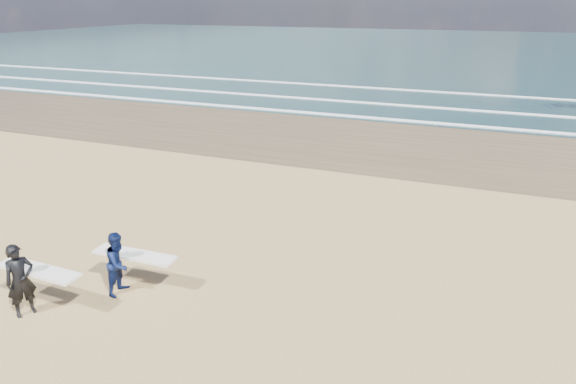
% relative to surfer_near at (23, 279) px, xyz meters
% --- Properties ---
extents(surfer_near, '(2.21, 1.02, 1.77)m').
position_rel_surfer_near_xyz_m(surfer_near, '(0.00, 0.00, 0.00)').
color(surfer_near, black).
rests_on(surfer_near, ground).
extents(surfer_far, '(2.22, 1.05, 1.62)m').
position_rel_surfer_near_xyz_m(surfer_far, '(1.46, 1.60, -0.08)').
color(surfer_far, '#0B163E').
rests_on(surfer_far, ground).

